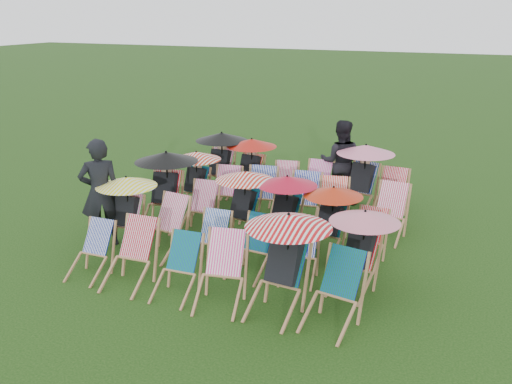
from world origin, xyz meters
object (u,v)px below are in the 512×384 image
at_px(deckchair_5, 334,292).
at_px(person_rear, 340,162).
at_px(deckchair_29, 390,194).
at_px(person_left, 100,193).
at_px(deckchair_0, 90,251).

height_order(deckchair_5, person_rear, person_rear).
height_order(deckchair_5, deckchair_29, deckchair_5).
bearing_deg(deckchair_5, person_left, 177.43).
height_order(deckchair_0, person_left, person_left).
bearing_deg(deckchair_0, deckchair_29, 49.26).
bearing_deg(person_left, deckchair_5, 126.59).
distance_m(deckchair_29, person_rear, 1.37).
bearing_deg(deckchair_29, deckchair_0, -127.02).
bearing_deg(deckchair_0, person_rear, 61.66).
xyz_separation_m(deckchair_0, deckchair_29, (3.86, 4.60, 0.05)).
bearing_deg(deckchair_5, deckchair_29, 101.75).
distance_m(deckchair_0, person_rear, 5.78).
bearing_deg(deckchair_29, deckchair_5, -85.85).
xyz_separation_m(deckchair_29, person_rear, (-1.19, 0.50, 0.44)).
distance_m(deckchair_0, person_left, 1.39).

